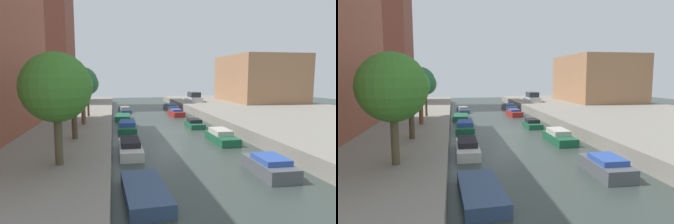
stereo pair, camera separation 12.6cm
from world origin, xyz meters
The scene contains 19 objects.
ground_plane centered at (0.00, 0.00, 0.00)m, with size 84.00×84.00×0.00m, color #333D38.
quay_right centered at (15.00, 0.00, 0.50)m, with size 20.00×64.00×1.00m, color gray.
apartment_tower_far centered at (-16.00, 21.95, 11.65)m, with size 10.00×9.86×21.29m, color brown.
low_block_right centered at (18.00, 17.79, 4.58)m, with size 10.00×13.22×7.16m, color #9E704C.
street_tree_0 centered at (-7.27, -12.19, 4.47)m, with size 3.09×3.09×5.04m.
street_tree_1 centered at (-7.27, -6.61, 4.34)m, with size 2.44×2.44×4.60m.
street_tree_2 centered at (-7.27, -0.85, 4.45)m, with size 2.45×2.45×4.72m.
street_tree_3 centered at (-7.27, 4.01, 4.19)m, with size 2.15×2.15×4.29m.
parked_car centered at (7.58, 18.70, 1.61)m, with size 1.74×4.80×1.49m.
moored_boat_left_1 centered at (-3.64, -14.27, 0.27)m, with size 1.86×4.23×0.55m.
moored_boat_left_2 centered at (-3.82, -7.16, 0.39)m, with size 1.41×4.40×0.93m.
moored_boat_left_3 centered at (-3.61, 1.15, 0.35)m, with size 1.82×4.55×0.85m.
moored_boat_left_4 centered at (-3.81, 7.92, 0.28)m, with size 1.82×3.49×0.56m.
moored_boat_left_5 centered at (-3.31, 15.06, 0.33)m, with size 1.65×4.60×0.80m.
moored_boat_right_1 centered at (2.89, -12.50, 0.42)m, with size 1.61×3.44×0.97m.
moored_boat_right_2 centered at (3.18, -5.03, 0.40)m, with size 1.46×3.99×0.95m.
moored_boat_right_3 centered at (2.89, 1.50, 0.34)m, with size 1.44×3.12×0.82m.
moored_boat_right_4 centered at (2.86, 9.79, 0.38)m, with size 1.63×3.22×0.87m.
moored_boat_right_5 centered at (3.56, 16.71, 0.37)m, with size 1.67×3.95×0.84m.
Camera 2 is at (-4.69, -25.75, 4.98)m, focal length 31.36 mm.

